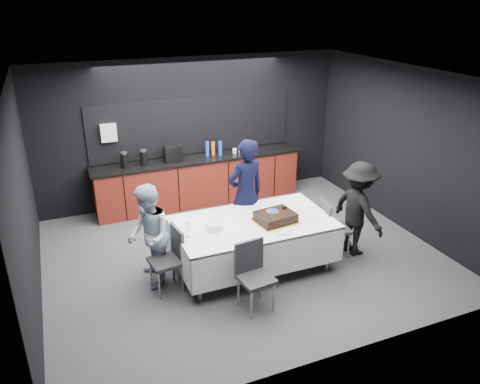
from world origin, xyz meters
name	(u,v)px	position (x,y,z in m)	size (l,w,h in m)	color
ground	(242,254)	(0.00, 0.00, 0.00)	(6.00, 6.00, 0.00)	#45454A
room_shell	(243,143)	(0.00, 0.00, 1.86)	(6.04, 5.04, 2.82)	white
kitchenette	(198,177)	(-0.02, 2.22, 0.54)	(4.10, 0.64, 2.05)	#5B160E
party_table	(253,230)	(0.00, -0.40, 0.64)	(2.32, 1.32, 0.78)	#99999E
cake_assembly	(275,217)	(0.30, -0.53, 0.85)	(0.62, 0.53, 0.18)	gold
plate_stack	(215,226)	(-0.61, -0.43, 0.83)	(0.23, 0.23, 0.10)	white
loose_plate_near	(245,237)	(-0.29, -0.79, 0.78)	(0.22, 0.22, 0.01)	white
loose_plate_right_a	(295,212)	(0.72, -0.36, 0.78)	(0.22, 0.22, 0.01)	white
loose_plate_right_b	(312,218)	(0.84, -0.65, 0.78)	(0.22, 0.22, 0.01)	white
loose_plate_far	(246,212)	(0.03, -0.06, 0.78)	(0.21, 0.21, 0.01)	white
fork_pile	(283,233)	(0.23, -0.92, 0.79)	(0.17, 0.10, 0.03)	white
champagne_flute	(187,227)	(-1.02, -0.49, 0.94)	(0.06, 0.06, 0.22)	white
chair_left	(171,255)	(-1.27, -0.46, 0.53)	(0.47, 0.47, 0.92)	#2C2C31
chair_right	(331,224)	(1.28, -0.52, 0.53)	(0.48, 0.48, 0.92)	#2C2C31
chair_near	(253,271)	(-0.38, -1.26, 0.53)	(0.47, 0.47, 0.92)	#2C2C31
person_center	(246,194)	(0.18, 0.29, 0.91)	(0.66, 0.44, 1.82)	black
person_left	(149,237)	(-1.51, -0.23, 0.75)	(0.73, 0.57, 1.51)	#A1B5CA
person_right	(358,209)	(1.70, -0.60, 0.76)	(0.99, 0.57, 1.53)	black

